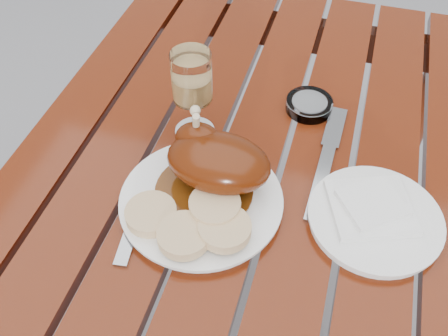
# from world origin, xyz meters

# --- Properties ---
(table) EXTENTS (0.80, 1.20, 0.75)m
(table) POSITION_xyz_m (0.00, 0.00, 0.38)
(table) COLOR maroon
(table) RESTS_ON ground
(dinner_plate) EXTENTS (0.34, 0.34, 0.02)m
(dinner_plate) POSITION_xyz_m (-0.05, -0.10, 0.76)
(dinner_plate) COLOR white
(dinner_plate) RESTS_ON table
(roast_duck) EXTENTS (0.18, 0.16, 0.12)m
(roast_duck) POSITION_xyz_m (-0.04, -0.05, 0.81)
(roast_duck) COLOR #542809
(roast_duck) RESTS_ON dinner_plate
(bread_dumplings) EXTENTS (0.20, 0.14, 0.03)m
(bread_dumplings) POSITION_xyz_m (-0.04, -0.15, 0.78)
(bread_dumplings) COLOR tan
(bread_dumplings) RESTS_ON dinner_plate
(wine_glass) EXTENTS (0.07, 0.07, 0.17)m
(wine_glass) POSITION_xyz_m (-0.11, 0.06, 0.83)
(wine_glass) COLOR #E5B468
(wine_glass) RESTS_ON table
(side_plate) EXTENTS (0.23, 0.23, 0.02)m
(side_plate) POSITION_xyz_m (0.22, -0.05, 0.76)
(side_plate) COLOR white
(side_plate) RESTS_ON table
(napkin) EXTENTS (0.16, 0.15, 0.01)m
(napkin) POSITION_xyz_m (0.21, -0.04, 0.77)
(napkin) COLOR white
(napkin) RESTS_ON side_plate
(ashtray) EXTENTS (0.11, 0.11, 0.02)m
(ashtray) POSITION_xyz_m (0.08, 0.18, 0.76)
(ashtray) COLOR #B2B7BC
(ashtray) RESTS_ON table
(fork) EXTENTS (0.04, 0.17, 0.01)m
(fork) POSITION_xyz_m (-0.14, -0.15, 0.75)
(fork) COLOR gray
(fork) RESTS_ON table
(knife) EXTENTS (0.03, 0.23, 0.01)m
(knife) POSITION_xyz_m (0.13, 0.03, 0.75)
(knife) COLOR gray
(knife) RESTS_ON table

